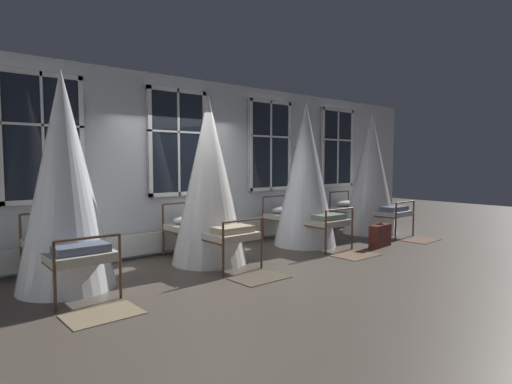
{
  "coord_description": "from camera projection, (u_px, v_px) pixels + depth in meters",
  "views": [
    {
      "loc": [
        -3.91,
        -5.61,
        1.7
      ],
      "look_at": [
        1.01,
        0.25,
        1.14
      ],
      "focal_mm": 29.54,
      "sensor_mm": 36.0,
      "label": 1
    }
  ],
  "objects": [
    {
      "name": "ground",
      "position": [
        219.0,
        265.0,
        6.92
      ],
      "size": [
        26.91,
        26.91,
        0.0
      ],
      "primitive_type": "plane",
      "color": "brown"
    },
    {
      "name": "back_wall_with_windows",
      "position": [
        176.0,
        165.0,
        7.85
      ],
      "size": [
        14.46,
        0.1,
        3.25
      ],
      "primitive_type": "cube",
      "color": "silver",
      "rests_on": "ground"
    },
    {
      "name": "window_bank",
      "position": [
        179.0,
        191.0,
        7.8
      ],
      "size": [
        10.35,
        0.1,
        2.95
      ],
      "color": "black",
      "rests_on": "ground"
    },
    {
      "name": "cot_second",
      "position": [
        64.0,
        182.0,
        5.57
      ],
      "size": [
        1.27,
        1.84,
        2.92
      ],
      "rotation": [
        0.0,
        0.0,
        1.56
      ],
      "color": "#4C3323",
      "rests_on": "ground"
    },
    {
      "name": "cot_third",
      "position": [
        209.0,
        182.0,
        7.02
      ],
      "size": [
        1.27,
        1.84,
        2.77
      ],
      "rotation": [
        0.0,
        0.0,
        1.59
      ],
      "color": "#4C3323",
      "rests_on": "ground"
    },
    {
      "name": "cot_fourth",
      "position": [
        305.0,
        176.0,
        8.51
      ],
      "size": [
        1.27,
        1.85,
        2.88
      ],
      "rotation": [
        0.0,
        0.0,
        1.55
      ],
      "color": "#4C3323",
      "rests_on": "ground"
    },
    {
      "name": "cot_fifth",
      "position": [
        371.0,
        175.0,
        9.9
      ],
      "size": [
        1.27,
        1.85,
        2.83
      ],
      "rotation": [
        0.0,
        0.0,
        1.6
      ],
      "color": "#4C3323",
      "rests_on": "ground"
    },
    {
      "name": "rug_second",
      "position": [
        103.0,
        314.0,
        4.65
      ],
      "size": [
        0.81,
        0.58,
        0.01
      ],
      "primitive_type": "cube",
      "rotation": [
        0.0,
        0.0,
        0.02
      ],
      "color": "#8E7A5B",
      "rests_on": "ground"
    },
    {
      "name": "rug_third",
      "position": [
        260.0,
        278.0,
        6.12
      ],
      "size": [
        0.81,
        0.57,
        0.01
      ],
      "primitive_type": "cube",
      "rotation": [
        0.0,
        0.0,
        0.01
      ],
      "color": "brown",
      "rests_on": "ground"
    },
    {
      "name": "rug_fourth",
      "position": [
        356.0,
        255.0,
        7.59
      ],
      "size": [
        0.8,
        0.57,
        0.01
      ],
      "primitive_type": "cube",
      "rotation": [
        0.0,
        0.0,
        -0.01
      ],
      "color": "brown",
      "rests_on": "ground"
    },
    {
      "name": "rug_fifth",
      "position": [
        421.0,
        240.0,
        9.05
      ],
      "size": [
        0.82,
        0.59,
        0.01
      ],
      "primitive_type": "cube",
      "rotation": [
        0.0,
        0.0,
        0.04
      ],
      "color": "brown",
      "rests_on": "ground"
    },
    {
      "name": "suitcase_dark",
      "position": [
        380.0,
        236.0,
        8.37
      ],
      "size": [
        0.58,
        0.27,
        0.47
      ],
      "rotation": [
        0.0,
        0.0,
        0.1
      ],
      "color": "#5B231E",
      "rests_on": "ground"
    }
  ]
}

